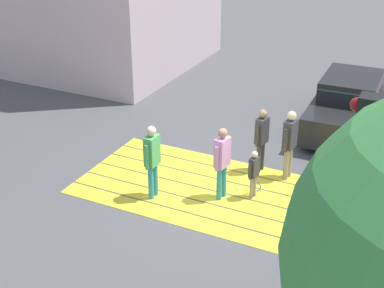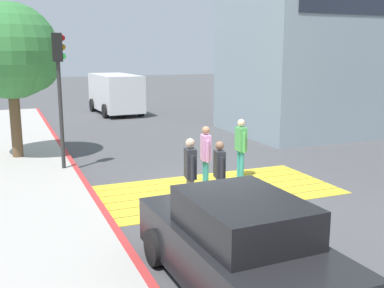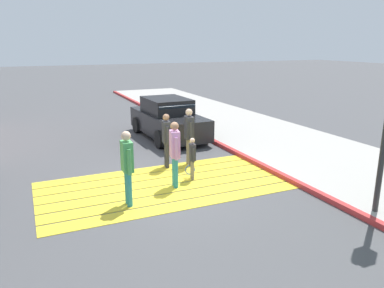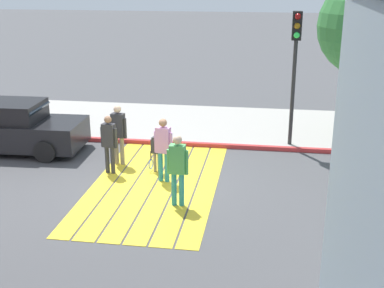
# 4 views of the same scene
# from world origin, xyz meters

# --- Properties ---
(ground_plane) EXTENTS (120.00, 120.00, 0.00)m
(ground_plane) POSITION_xyz_m (0.00, 0.00, 0.00)
(ground_plane) COLOR #4C4C4F
(crosswalk_stripes) EXTENTS (6.40, 3.25, 0.01)m
(crosswalk_stripes) POSITION_xyz_m (0.00, 0.00, 0.01)
(crosswalk_stripes) COLOR yellow
(crosswalk_stripes) RESTS_ON ground
(curb_painted) EXTENTS (0.16, 40.00, 0.13)m
(curb_painted) POSITION_xyz_m (-3.25, 0.00, 0.07)
(curb_painted) COLOR #BC3333
(curb_painted) RESTS_ON ground
(building_far_north) EXTENTS (8.00, 6.04, 9.94)m
(building_far_north) POSITION_xyz_m (8.50, 6.87, 4.97)
(building_far_north) COLOR #8C9EA8
(building_far_north) RESTS_ON ground
(car_parked_near_curb) EXTENTS (2.08, 4.35, 1.57)m
(car_parked_near_curb) POSITION_xyz_m (-2.00, -4.94, 0.73)
(car_parked_near_curb) COLOR black
(car_parked_near_curb) RESTS_ON ground
(van_down_street) EXTENTS (2.52, 5.28, 2.35)m
(van_down_street) POSITION_xyz_m (1.07, 16.50, 1.28)
(van_down_street) COLOR silver
(van_down_street) RESTS_ON ground
(traffic_light_corner) EXTENTS (0.39, 0.28, 4.24)m
(traffic_light_corner) POSITION_xyz_m (-3.58, 3.59, 3.04)
(traffic_light_corner) COLOR #2D2D2D
(traffic_light_corner) RESTS_ON ground
(street_tree) EXTENTS (3.20, 3.20, 5.32)m
(street_tree) POSITION_xyz_m (-4.76, 5.80, 3.63)
(street_tree) COLOR brown
(street_tree) RESTS_ON ground
(pedestrian_adult_lead) EXTENTS (0.28, 0.51, 1.77)m
(pedestrian_adult_lead) POSITION_xyz_m (-1.33, -1.35, 1.03)
(pedestrian_adult_lead) COLOR gray
(pedestrian_adult_lead) RESTS_ON ground
(pedestrian_adult_trailing) EXTENTS (0.29, 0.50, 1.75)m
(pedestrian_adult_trailing) POSITION_xyz_m (-0.26, 0.19, 1.02)
(pedestrian_adult_trailing) COLOR teal
(pedestrian_adult_trailing) RESTS_ON ground
(pedestrian_adult_side) EXTENTS (0.24, 0.52, 1.77)m
(pedestrian_adult_side) POSITION_xyz_m (1.16, 0.83, 1.03)
(pedestrian_adult_side) COLOR teal
(pedestrian_adult_side) RESTS_ON ground
(pedestrian_teen_behind) EXTENTS (0.27, 0.48, 1.65)m
(pedestrian_teen_behind) POSITION_xyz_m (-0.62, -1.41, 0.96)
(pedestrian_teen_behind) COLOR #333338
(pedestrian_teen_behind) RESTS_ON ground
(pedestrian_child_with_racket) EXTENTS (0.28, 0.39, 1.18)m
(pedestrian_child_with_racket) POSITION_xyz_m (-0.90, -0.15, 0.66)
(pedestrian_child_with_racket) COLOR gray
(pedestrian_child_with_racket) RESTS_ON ground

